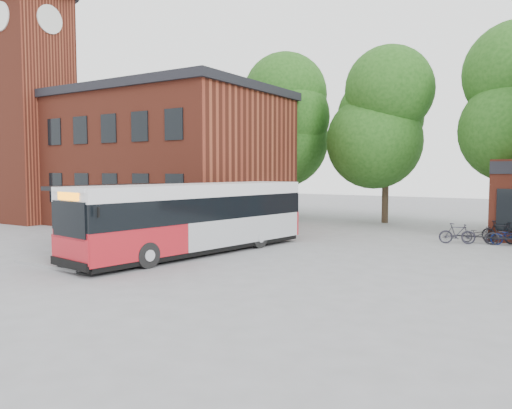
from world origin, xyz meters
The scene contains 13 objects.
ground centered at (0.00, 0.00, 0.00)m, with size 100.00×100.00×0.00m, color slate.
station_building centered at (-13.00, 9.00, 4.25)m, with size 18.40×10.40×8.50m, color maroon, non-canonical shape.
clock_tower centered at (-19.00, 5.00, 9.10)m, with size 5.20×5.20×18.20m, color maroon, non-canonical shape.
bus_shelter centered at (-4.50, -1.00, 1.45)m, with size 3.60×7.00×2.90m, color black, non-canonical shape.
tree_0 centered at (-6.00, 16.00, 5.50)m, with size 7.92×7.92×11.00m, color #1B4712, non-canonical shape.
tree_1 centered at (1.00, 17.00, 5.20)m, with size 7.92×7.92×10.40m, color #1B4712, non-canonical shape.
tree_2 centered at (8.00, 16.00, 5.50)m, with size 7.92×7.92×11.00m, color #1B4712, non-canonical shape.
city_bus centered at (-1.87, 0.84, 1.45)m, with size 2.44×11.45×2.91m, color #B51821, non-canonical shape.
bicycle_0 centered at (7.68, 10.29, 0.42)m, with size 0.55×1.59×0.83m, color #24232A.
bicycle_1 centered at (6.87, 9.52, 0.49)m, with size 0.46×1.63×0.98m, color #23222D.
bicycle_2 centered at (8.93, 10.02, 0.46)m, with size 0.61×1.76×0.92m, color black.
bicycle_3 centered at (8.56, 10.78, 0.53)m, with size 0.50×1.78×1.07m, color black.
bicycle_4 centered at (9.02, 10.28, 0.43)m, with size 0.57×1.63×0.86m, color navy.
Camera 1 is at (11.30, -15.33, 3.50)m, focal length 35.00 mm.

